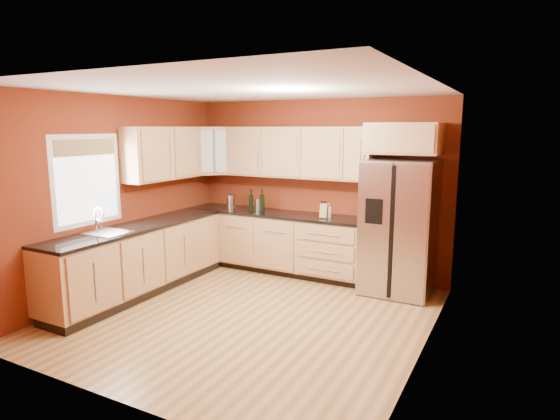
% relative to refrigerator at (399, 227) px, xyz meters
% --- Properties ---
extents(floor, '(4.00, 4.00, 0.00)m').
position_rel_refrigerator_xyz_m(floor, '(-1.35, -1.62, -0.89)').
color(floor, olive).
rests_on(floor, ground).
extents(ceiling, '(4.00, 4.00, 0.00)m').
position_rel_refrigerator_xyz_m(ceiling, '(-1.35, -1.62, 1.71)').
color(ceiling, silver).
rests_on(ceiling, wall_back).
extents(wall_back, '(4.00, 0.04, 2.60)m').
position_rel_refrigerator_xyz_m(wall_back, '(-1.35, 0.38, 0.41)').
color(wall_back, maroon).
rests_on(wall_back, floor).
extents(wall_front, '(4.00, 0.04, 2.60)m').
position_rel_refrigerator_xyz_m(wall_front, '(-1.35, -3.62, 0.41)').
color(wall_front, maroon).
rests_on(wall_front, floor).
extents(wall_left, '(0.04, 4.00, 2.60)m').
position_rel_refrigerator_xyz_m(wall_left, '(-3.35, -1.62, 0.41)').
color(wall_left, maroon).
rests_on(wall_left, floor).
extents(wall_right, '(0.04, 4.00, 2.60)m').
position_rel_refrigerator_xyz_m(wall_right, '(0.65, -1.62, 0.41)').
color(wall_right, maroon).
rests_on(wall_right, floor).
extents(base_cabinets_back, '(2.90, 0.60, 0.88)m').
position_rel_refrigerator_xyz_m(base_cabinets_back, '(-1.90, 0.07, -0.45)').
color(base_cabinets_back, '#AE8054').
rests_on(base_cabinets_back, floor).
extents(base_cabinets_left, '(0.60, 2.80, 0.88)m').
position_rel_refrigerator_xyz_m(base_cabinets_left, '(-3.05, -1.62, -0.45)').
color(base_cabinets_left, '#AE8054').
rests_on(base_cabinets_left, floor).
extents(countertop_back, '(2.90, 0.62, 0.04)m').
position_rel_refrigerator_xyz_m(countertop_back, '(-1.90, 0.06, 0.01)').
color(countertop_back, black).
rests_on(countertop_back, base_cabinets_back).
extents(countertop_left, '(0.62, 2.80, 0.04)m').
position_rel_refrigerator_xyz_m(countertop_left, '(-3.04, -1.62, 0.01)').
color(countertop_left, black).
rests_on(countertop_left, base_cabinets_left).
extents(upper_cabinets_back, '(2.30, 0.33, 0.75)m').
position_rel_refrigerator_xyz_m(upper_cabinets_back, '(-1.60, 0.21, 0.94)').
color(upper_cabinets_back, '#AE8054').
rests_on(upper_cabinets_back, wall_back).
extents(upper_cabinets_left, '(0.33, 1.35, 0.75)m').
position_rel_refrigerator_xyz_m(upper_cabinets_left, '(-3.19, -0.90, 0.94)').
color(upper_cabinets_left, '#AE8054').
rests_on(upper_cabinets_left, wall_left).
extents(corner_upper_cabinet, '(0.67, 0.67, 0.75)m').
position_rel_refrigerator_xyz_m(corner_upper_cabinet, '(-3.02, 0.04, 0.94)').
color(corner_upper_cabinet, '#AE8054').
rests_on(corner_upper_cabinet, wall_back).
extents(over_fridge_cabinet, '(0.92, 0.60, 0.40)m').
position_rel_refrigerator_xyz_m(over_fridge_cabinet, '(0.00, 0.07, 1.16)').
color(over_fridge_cabinet, '#AE8054').
rests_on(over_fridge_cabinet, wall_back).
extents(refrigerator, '(0.90, 0.75, 1.78)m').
position_rel_refrigerator_xyz_m(refrigerator, '(0.00, 0.00, 0.00)').
color(refrigerator, '#ABABB0').
rests_on(refrigerator, floor).
extents(window, '(0.03, 0.90, 1.00)m').
position_rel_refrigerator_xyz_m(window, '(-3.33, -2.12, 0.66)').
color(window, white).
rests_on(window, wall_left).
extents(sink_faucet, '(0.50, 0.42, 0.30)m').
position_rel_refrigerator_xyz_m(sink_faucet, '(-3.04, -2.12, 0.18)').
color(sink_faucet, white).
rests_on(sink_faucet, countertop_left).
extents(canister_left, '(0.15, 0.15, 0.21)m').
position_rel_refrigerator_xyz_m(canister_left, '(-2.69, 0.07, 0.14)').
color(canister_left, '#ABABB0').
rests_on(canister_left, countertop_back).
extents(canister_right, '(0.15, 0.15, 0.18)m').
position_rel_refrigerator_xyz_m(canister_right, '(-2.22, 0.12, 0.12)').
color(canister_right, '#ABABB0').
rests_on(canister_right, countertop_back).
extents(wine_bottle_a, '(0.10, 0.10, 0.34)m').
position_rel_refrigerator_xyz_m(wine_bottle_a, '(-2.15, 0.12, 0.20)').
color(wine_bottle_a, black).
rests_on(wine_bottle_a, countertop_back).
extents(wine_bottle_b, '(0.08, 0.08, 0.33)m').
position_rel_refrigerator_xyz_m(wine_bottle_b, '(-2.31, 0.05, 0.20)').
color(wine_bottle_b, black).
rests_on(wine_bottle_b, countertop_back).
extents(knife_block, '(0.11, 0.10, 0.20)m').
position_rel_refrigerator_xyz_m(knife_block, '(-1.06, -0.01, 0.13)').
color(knife_block, '#A78C51').
rests_on(knife_block, countertop_back).
extents(soap_dispenser, '(0.09, 0.09, 0.20)m').
position_rel_refrigerator_xyz_m(soap_dispenser, '(-1.02, 0.07, 0.13)').
color(soap_dispenser, silver).
rests_on(soap_dispenser, countertop_back).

